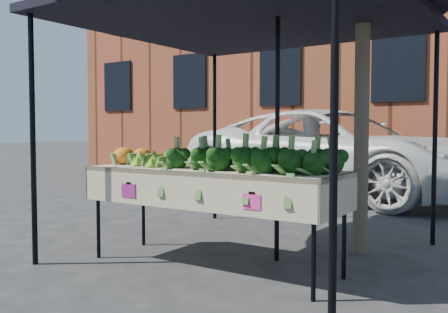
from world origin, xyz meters
TOP-DOWN VIEW (x-y plane):
  - ground at (0.00, 0.00)m, footprint 90.00×90.00m
  - table at (-0.03, 0.02)m, footprint 2.41×0.83m
  - canopy at (-0.01, 0.65)m, footprint 3.16×3.16m
  - broccoli_heap at (0.36, 0.05)m, footprint 1.61×0.58m
  - romanesco_cluster at (-0.69, 0.01)m, footprint 0.44×0.48m
  - cauliflower_pair at (-1.06, 0.09)m, footprint 0.24×0.44m
  - vehicle at (-0.96, 5.32)m, footprint 2.09×2.98m
  - street_tree at (0.90, 1.31)m, footprint 2.16×2.16m
  - building_left at (-5.00, 12.00)m, footprint 12.00×8.00m

SIDE VIEW (x-z plane):
  - ground at x=0.00m, z-range 0.00..0.00m
  - table at x=-0.03m, z-range 0.00..0.90m
  - cauliflower_pair at x=-1.06m, z-range 0.90..1.09m
  - romanesco_cluster at x=-0.69m, z-range 0.90..1.11m
  - broccoli_heap at x=0.36m, z-range 0.90..1.17m
  - canopy at x=-0.01m, z-range 0.00..2.74m
  - street_tree at x=0.90m, z-range 0.00..4.26m
  - vehicle at x=-0.96m, z-range 0.00..5.93m
  - building_left at x=-5.00m, z-range 0.00..9.00m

